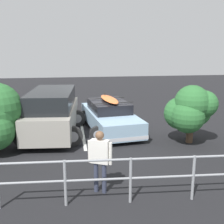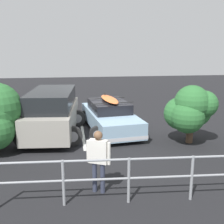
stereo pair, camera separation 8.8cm
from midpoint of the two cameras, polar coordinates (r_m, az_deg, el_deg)
name	(u,v)px [view 2 (the right image)]	position (r m, az deg, el deg)	size (l,w,h in m)	color
ground_plane	(101,129)	(12.56, -2.15, -3.54)	(44.00, 44.00, 0.02)	black
parking_stripe	(83,131)	(12.35, -5.80, -3.84)	(4.86, 0.12, 0.00)	silver
sedan_car	(110,116)	(12.33, -0.23, -0.88)	(2.72, 4.68, 1.54)	#8CADC6
suv_car	(53,112)	(11.77, -11.75, -0.08)	(2.78, 4.71, 1.88)	#9E998E
person_bystander	(98,156)	(7.00, -2.42, -8.94)	(0.57, 0.37, 1.61)	#33384C
railing_fence	(161,173)	(6.81, 10.26, -12.01)	(7.59, 0.52, 1.12)	gray
bush_near_left	(190,111)	(10.90, 15.71, 0.24)	(1.90, 1.91, 2.24)	#4C3828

